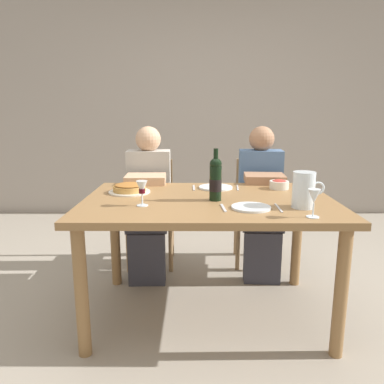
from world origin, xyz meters
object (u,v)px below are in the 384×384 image
at_px(dining_table, 208,213).
at_px(dinner_plate_left_setting, 216,187).
at_px(diner_right, 261,196).
at_px(chair_left, 151,205).
at_px(wine_glass_left_diner, 142,189).
at_px(chair_right, 257,204).
at_px(water_pitcher, 304,192).
at_px(salad_bowl, 279,184).
at_px(baked_tart, 129,188).
at_px(wine_glass_right_diner, 314,198).
at_px(diner_left, 148,197).
at_px(wine_bottle, 216,179).
at_px(dinner_plate_right_setting, 251,207).

bearing_deg(dining_table, dinner_plate_left_setting, 78.90).
bearing_deg(diner_right, chair_left, -9.03).
height_order(dining_table, wine_glass_left_diner, wine_glass_left_diner).
bearing_deg(chair_left, dinner_plate_left_setting, 129.92).
bearing_deg(chair_right, water_pitcher, 96.44).
bearing_deg(water_pitcher, salad_bowl, 91.96).
relative_size(dinner_plate_left_setting, chair_right, 0.26).
bearing_deg(baked_tart, wine_glass_right_diner, -29.25).
height_order(wine_glass_left_diner, diner_left, diner_left).
bearing_deg(diner_left, water_pitcher, 136.19).
xyz_separation_m(wine_bottle, chair_right, (0.42, 0.96, -0.39)).
relative_size(wine_bottle, water_pitcher, 1.55).
xyz_separation_m(salad_bowl, diner_right, (-0.05, 0.39, -0.18)).
xyz_separation_m(wine_glass_left_diner, chair_right, (0.83, 1.09, -0.36)).
bearing_deg(dinner_plate_right_setting, dining_table, 134.26).
distance_m(diner_left, diner_right, 0.89).
height_order(wine_bottle, water_pitcher, wine_bottle).
bearing_deg(water_pitcher, wine_glass_left_diner, 177.60).
bearing_deg(diner_left, salad_bowl, 157.37).
distance_m(water_pitcher, chair_right, 1.18).
bearing_deg(wine_glass_left_diner, chair_left, 94.11).
bearing_deg(dinner_plate_right_setting, wine_glass_left_diner, 174.74).
bearing_deg(chair_right, dinner_plate_right_setting, 82.34).
bearing_deg(wine_glass_left_diner, dinner_plate_right_setting, -5.26).
distance_m(salad_bowl, wine_glass_right_diner, 0.69).
bearing_deg(water_pitcher, diner_right, 94.14).
height_order(wine_bottle, chair_right, wine_bottle).
height_order(salad_bowl, wine_glass_right_diner, wine_glass_right_diner).
xyz_separation_m(wine_bottle, dinner_plate_right_setting, (0.18, -0.19, -0.12)).
bearing_deg(salad_bowl, diner_left, 159.09).
relative_size(water_pitcher, dinner_plate_left_setting, 0.86).
xyz_separation_m(dining_table, wine_glass_right_diner, (0.50, -0.40, 0.19)).
bearing_deg(dinner_plate_right_setting, dinner_plate_left_setting, 106.68).
relative_size(baked_tart, dinner_plate_left_setting, 1.17).
bearing_deg(chair_left, diner_left, 89.71).
height_order(chair_left, chair_right, same).
distance_m(dinner_plate_left_setting, chair_right, 0.77).
bearing_deg(wine_glass_right_diner, chair_left, 126.64).
distance_m(dining_table, wine_glass_right_diner, 0.67).
relative_size(dinner_plate_right_setting, chair_left, 0.25).
distance_m(salad_bowl, chair_left, 1.15).
distance_m(diner_left, chair_right, 0.95).
xyz_separation_m(wine_bottle, diner_right, (0.40, 0.72, -0.27)).
bearing_deg(dining_table, baked_tart, 161.67).
relative_size(dining_table, diner_left, 1.29).
distance_m(wine_glass_left_diner, chair_right, 1.42).
bearing_deg(water_pitcher, chair_left, 131.16).
height_order(wine_glass_right_diner, chair_right, wine_glass_right_diner).
height_order(wine_bottle, diner_left, diner_left).
height_order(baked_tart, wine_glass_right_diner, wine_glass_right_diner).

